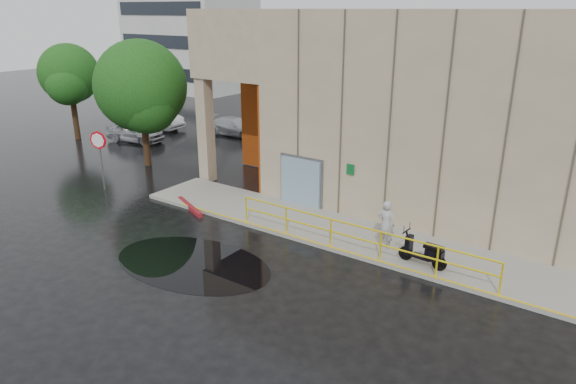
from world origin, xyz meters
name	(u,v)px	position (x,y,z in m)	size (l,w,h in m)	color
ground	(200,258)	(0.00, 0.00, 0.00)	(120.00, 120.00, 0.00)	black
sidewalk	(366,239)	(4.00, 4.50, 0.07)	(20.00, 3.00, 0.15)	gray
building	(463,104)	(5.10, 10.98, 4.21)	(20.00, 10.17, 8.00)	tan
guardrail	(355,238)	(4.25, 3.15, 0.68)	(9.56, 0.06, 1.03)	yellow
distant_building	(189,14)	(-28.00, 27.98, 7.50)	(12.00, 8.08, 15.00)	beige
person	(386,224)	(4.92, 4.12, 1.02)	(0.63, 0.41, 1.73)	#B0B0B5
scooter	(424,245)	(6.49, 3.60, 0.88)	(1.67, 0.64, 1.27)	black
stop_sign	(99,148)	(-8.63, 2.56, 2.02)	(0.81, 0.31, 2.79)	slate
red_curb	(190,207)	(-3.57, 3.10, 0.09)	(2.40, 0.18, 0.18)	maroon
puddle	(192,263)	(0.06, -0.40, 0.00)	(5.77, 3.55, 0.01)	black
car_a	(135,132)	(-14.74, 9.44, 0.65)	(1.54, 3.82, 1.30)	#B8BAC1
car_b	(151,118)	(-16.78, 12.57, 0.78)	(1.64, 4.71, 1.55)	silver
car_c	(234,127)	(-10.71, 14.38, 0.59)	(1.66, 4.09, 1.19)	silver
tree_near	(142,90)	(-9.93, 6.38, 4.05)	(4.73, 4.73, 6.61)	black
tree_far	(69,76)	(-18.36, 7.68, 4.02)	(3.71, 3.72, 6.02)	black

